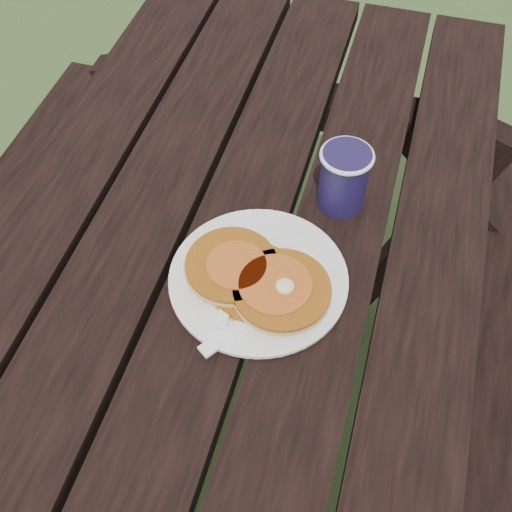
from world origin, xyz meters
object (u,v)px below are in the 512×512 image
(coffee_cup, at_px, (344,176))
(picnic_table, at_px, (205,455))
(pancake_stack, at_px, (258,280))
(plate, at_px, (258,279))

(coffee_cup, bearing_deg, picnic_table, -113.76)
(pancake_stack, bearing_deg, coffee_cup, 68.01)
(plate, distance_m, pancake_stack, 0.02)
(picnic_table, relative_size, pancake_stack, 8.38)
(picnic_table, relative_size, coffee_cup, 17.08)
(picnic_table, bearing_deg, coffee_cup, 66.24)
(picnic_table, xyz_separation_m, pancake_stack, (0.06, 0.13, 0.41))
(pancake_stack, xyz_separation_m, coffee_cup, (0.08, 0.20, 0.03))
(pancake_stack, distance_m, coffee_cup, 0.22)
(plate, height_order, pancake_stack, pancake_stack)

